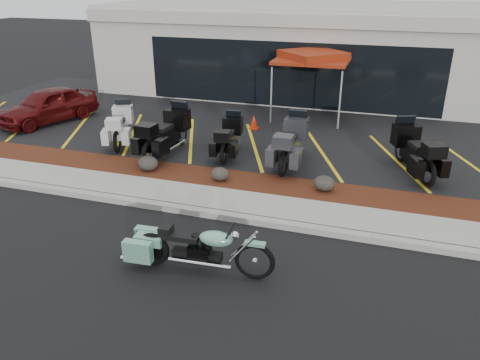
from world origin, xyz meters
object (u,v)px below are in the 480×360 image
(popup_canopy, at_px, (313,58))
(hero_cruiser, at_px, (255,256))
(touring_white, at_px, (124,117))
(traffic_cone, at_px, (254,122))
(parked_car, at_px, (48,105))

(popup_canopy, bearing_deg, hero_cruiser, -86.03)
(popup_canopy, bearing_deg, touring_white, -143.04)
(touring_white, height_order, traffic_cone, touring_white)
(hero_cruiser, height_order, touring_white, touring_white)
(hero_cruiser, height_order, popup_canopy, popup_canopy)
(popup_canopy, bearing_deg, parked_car, -158.73)
(touring_white, height_order, parked_car, touring_white)
(parked_car, xyz_separation_m, traffic_cone, (7.53, 1.50, -0.39))
(hero_cruiser, xyz_separation_m, touring_white, (-6.42, 6.38, 0.29))
(parked_car, height_order, popup_canopy, popup_canopy)
(hero_cruiser, height_order, parked_car, parked_car)
(touring_white, relative_size, traffic_cone, 4.59)
(traffic_cone, xyz_separation_m, popup_canopy, (1.62, 2.17, 2.01))
(hero_cruiser, bearing_deg, traffic_cone, 102.71)
(hero_cruiser, relative_size, touring_white, 1.29)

